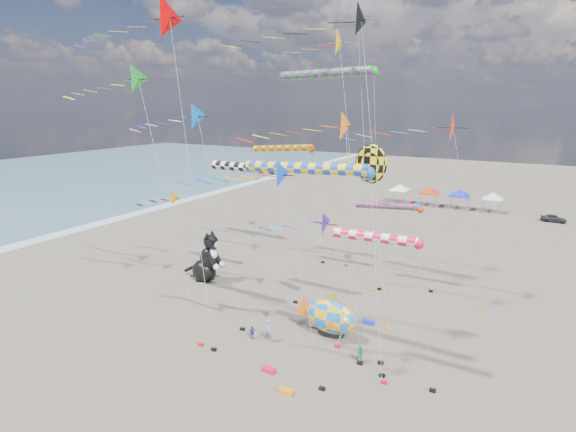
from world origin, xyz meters
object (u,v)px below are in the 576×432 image
(fish_inflatable, at_px, (330,316))
(cat_inflatable, at_px, (206,256))
(child_green, at_px, (360,354))
(child_blue, at_px, (252,332))
(person_adult, at_px, (269,331))
(parked_car, at_px, (553,218))

(fish_inflatable, bearing_deg, cat_inflatable, 164.46)
(child_green, height_order, child_blue, child_green)
(child_blue, bearing_deg, person_adult, -52.61)
(cat_inflatable, bearing_deg, child_green, -21.78)
(child_green, xyz_separation_m, child_blue, (-8.12, -1.02, -0.09))
(fish_inflatable, height_order, child_green, fish_inflatable)
(cat_inflatable, height_order, fish_inflatable, cat_inflatable)
(cat_inflatable, distance_m, person_adult, 13.62)
(parked_car, bearing_deg, cat_inflatable, 145.44)
(fish_inflatable, height_order, person_adult, fish_inflatable)
(person_adult, relative_size, child_blue, 1.67)
(cat_inflatable, height_order, parked_car, cat_inflatable)
(fish_inflatable, distance_m, child_green, 3.89)
(child_green, bearing_deg, parked_car, 66.10)
(person_adult, xyz_separation_m, child_blue, (-1.31, -0.24, -0.35))
(cat_inflatable, relative_size, fish_inflatable, 0.98)
(cat_inflatable, bearing_deg, parked_car, 51.68)
(person_adult, height_order, child_green, person_adult)
(fish_inflatable, bearing_deg, child_green, -32.07)
(child_blue, bearing_deg, fish_inflatable, -31.93)
(parked_car, bearing_deg, child_blue, 158.94)
(child_blue, relative_size, parked_car, 0.30)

